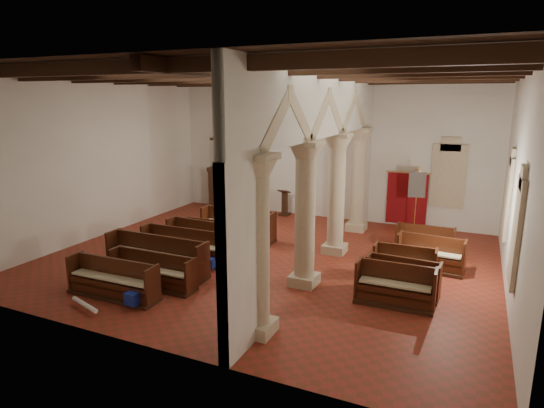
{
  "coord_description": "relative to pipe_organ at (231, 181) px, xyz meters",
  "views": [
    {
      "loc": [
        5.96,
        -12.87,
        5.18
      ],
      "look_at": [
        -0.1,
        0.5,
        1.75
      ],
      "focal_mm": 30.0,
      "sensor_mm": 36.0,
      "label": 1
    }
  ],
  "objects": [
    {
      "name": "floor",
      "position": [
        4.5,
        -5.5,
        -1.37
      ],
      "size": [
        14.0,
        14.0,
        0.0
      ],
      "primitive_type": "plane",
      "color": "maroon",
      "rests_on": "ground"
    },
    {
      "name": "nave_pew_2",
      "position": [
        1.97,
        -8.05,
        -0.99
      ],
      "size": [
        3.36,
        0.77,
        1.15
      ],
      "rotation": [
        0.0,
        0.0,
        0.0
      ],
      "color": "#361E11",
      "rests_on": "floor"
    },
    {
      "name": "hymnal_box_b",
      "position": [
        3.3,
        -7.21,
        -1.12
      ],
      "size": [
        0.3,
        0.25,
        0.3
      ],
      "primitive_type": "cube",
      "rotation": [
        0.0,
        0.0,
        0.03
      ],
      "color": "#17148D",
      "rests_on": "floor"
    },
    {
      "name": "aisle_pew_4",
      "position": [
        9.12,
        -2.97,
        -1.03
      ],
      "size": [
        1.9,
        0.67,
        1.0
      ],
      "rotation": [
        0.0,
        0.0,
        0.0
      ],
      "color": "#361E11",
      "rests_on": "floor"
    },
    {
      "name": "processional_banner",
      "position": [
        8.52,
        -1.0,
        -0.53
      ],
      "size": [
        0.6,
        0.77,
        2.7
      ],
      "rotation": [
        0.0,
        0.0,
        0.27
      ],
      "color": "#361E11",
      "rests_on": "floor"
    },
    {
      "name": "window_right_a",
      "position": [
        11.48,
        -7.0,
        0.83
      ],
      "size": [
        0.03,
        1.0,
        2.2
      ],
      "primitive_type": "cube",
      "color": "#306C5A",
      "rests_on": "wall_right"
    },
    {
      "name": "wall_back",
      "position": [
        4.5,
        0.5,
        1.63
      ],
      "size": [
        14.0,
        0.02,
        6.0
      ],
      "primitive_type": "cube",
      "color": "white",
      "rests_on": "floor"
    },
    {
      "name": "ceiling_beams",
      "position": [
        4.5,
        -5.5,
        4.45
      ],
      "size": [
        13.8,
        11.8,
        0.3
      ],
      "primitive_type": null,
      "color": "#361E11",
      "rests_on": "wall_back"
    },
    {
      "name": "nave_pew_0",
      "position": [
        1.96,
        -9.86,
        -1.03
      ],
      "size": [
        2.67,
        0.74,
        1.03
      ],
      "rotation": [
        0.0,
        0.0,
        0.02
      ],
      "color": "#361E11",
      "rests_on": "floor"
    },
    {
      "name": "wall_right",
      "position": [
        11.5,
        -5.5,
        1.63
      ],
      "size": [
        0.02,
        12.0,
        6.0
      ],
      "primitive_type": "cube",
      "color": "white",
      "rests_on": "floor"
    },
    {
      "name": "dossal_curtain",
      "position": [
        8.0,
        0.42,
        -0.21
      ],
      "size": [
        1.8,
        0.07,
        2.17
      ],
      "color": "maroon",
      "rests_on": "floor"
    },
    {
      "name": "ceiling",
      "position": [
        4.5,
        -5.5,
        4.63
      ],
      "size": [
        14.0,
        14.0,
        0.0
      ],
      "primitive_type": "plane",
      "rotation": [
        3.14,
        0.0,
        0.0
      ],
      "color": "#331D11",
      "rests_on": "wall_back"
    },
    {
      "name": "aisle_pew_1",
      "position": [
        8.94,
        -6.55,
        -1.03
      ],
      "size": [
        1.96,
        0.77,
        1.0
      ],
      "rotation": [
        0.0,
        0.0,
        -0.05
      ],
      "color": "#361E11",
      "rests_on": "floor"
    },
    {
      "name": "nave_pew_3",
      "position": [
        2.02,
        -6.71,
        -1.03
      ],
      "size": [
        3.08,
        0.73,
        1.04
      ],
      "rotation": [
        0.0,
        0.0,
        0.01
      ],
      "color": "#361E11",
      "rests_on": "floor"
    },
    {
      "name": "nave_pew_6",
      "position": [
        2.55,
        -4.02,
        -0.99
      ],
      "size": [
        2.88,
        0.84,
        1.15
      ],
      "rotation": [
        0.0,
        0.0,
        0.03
      ],
      "color": "#361E11",
      "rests_on": "floor"
    },
    {
      "name": "arcade",
      "position": [
        6.3,
        -5.5,
        2.19
      ],
      "size": [
        0.9,
        11.9,
        6.0
      ],
      "color": "beige",
      "rests_on": "floor"
    },
    {
      "name": "lectern",
      "position": [
        2.76,
        -0.01,
        -0.87
      ],
      "size": [
        0.5,
        0.51,
        1.21
      ],
      "rotation": [
        0.0,
        0.0,
        -0.05
      ],
      "color": "#361E11",
      "rests_on": "floor"
    },
    {
      "name": "tube_heater_a",
      "position": [
        1.88,
        -10.79,
        -1.21
      ],
      "size": [
        1.11,
        0.44,
        0.11
      ],
      "primitive_type": "cylinder",
      "rotation": [
        0.0,
        1.57,
        -0.3
      ],
      "color": "silver",
      "rests_on": "floor"
    },
    {
      "name": "nave_pew_1",
      "position": [
        2.46,
        -8.88,
        -1.05
      ],
      "size": [
        2.66,
        0.67,
        0.97
      ],
      "rotation": [
        0.0,
        0.0,
        0.01
      ],
      "color": "#361E11",
      "rests_on": "floor"
    },
    {
      "name": "wall_left",
      "position": [
        -2.5,
        -5.5,
        1.63
      ],
      "size": [
        0.02,
        12.0,
        6.0
      ],
      "primitive_type": "cube",
      "color": "white",
      "rests_on": "floor"
    },
    {
      "name": "window_back",
      "position": [
        9.5,
        0.48,
        0.83
      ],
      "size": [
        1.0,
        0.03,
        2.2
      ],
      "primitive_type": "cube",
      "color": "#306C5A",
      "rests_on": "wall_back"
    },
    {
      "name": "nave_pew_4",
      "position": [
        2.49,
        -5.84,
        -1.02
      ],
      "size": [
        3.35,
        0.87,
        1.08
      ],
      "rotation": [
        0.0,
        0.0,
        -0.04
      ],
      "color": "#361E11",
      "rests_on": "floor"
    },
    {
      "name": "wall_front",
      "position": [
        4.5,
        -11.5,
        1.63
      ],
      "size": [
        14.0,
        0.02,
        6.0
      ],
      "primitive_type": "cube",
      "color": "white",
      "rests_on": "floor"
    },
    {
      "name": "aisle_pew_3",
      "position": [
        9.44,
        -4.37,
        -1.01
      ],
      "size": [
        2.02,
        0.85,
        1.07
      ],
      "rotation": [
        0.0,
        0.0,
        -0.07
      ],
      "color": "#361E11",
      "rests_on": "floor"
    },
    {
      "name": "hymnal_box_c",
      "position": [
        4.58,
        -6.65,
        -1.11
      ],
      "size": [
        0.36,
        0.3,
        0.32
      ],
      "primitive_type": "cube",
      "rotation": [
        0.0,
        0.0,
        0.13
      ],
      "color": "#161591",
      "rests_on": "floor"
    },
    {
      "name": "pipe_organ",
      "position": [
        0.0,
        0.0,
        0.0
      ],
      "size": [
        2.1,
        0.85,
        4.4
      ],
      "color": "#361E11",
      "rests_on": "floor"
    },
    {
      "name": "window_right_b",
      "position": [
        11.48,
        -3.0,
        0.83
      ],
      "size": [
        0.03,
        1.0,
        2.2
      ],
      "primitive_type": "cube",
      "color": "#306C5A",
      "rests_on": "wall_right"
    },
    {
      "name": "aisle_pew_0",
      "position": [
        8.86,
        -7.26,
        -1.01
      ],
      "size": [
        1.99,
        0.75,
        1.08
      ],
      "rotation": [
        0.0,
        0.0,
        0.01
      ],
      "color": "#361E11",
      "rests_on": "floor"
    },
    {
      "name": "aisle_pew_2",
      "position": [
        8.84,
        -5.55,
        -1.02
      ],
      "size": [
        1.77,
        0.73,
        1.03
      ],
      "rotation": [
        0.0,
        0.0,
        0.03
      ],
      "color": "#361E11",
      "rests_on": "floor"
    },
    {
      "name": "hymnal_box_a",
      "position": [
        2.89,
        -10.19,
        -1.11
      ],
      "size": [
        0.33,
        0.27,
        0.32
      ],
      "primitive_type": "cube",
      "rotation": [
        0.0,
        0.0,
        -0.03
      ],
      "color": "navy",
      "rests_on": "floor"
    },
    {
      "name": "nave_pew_5",
      "position": [
        2.35,
        -5.14,
        -1.06
      ],
      "size": [
        2.72,
        0.8,
        0.95
      ],
      "rotation": [
        0.0,
        0.0,
        0.06
      ],
      "color": "#361E11",
      "rests_on": "floor"
    },
    {
      "name": "tube_heater_b",
      "position": [
        1.76,
        -9.59,
        -1.21
      ],
      "size": [
        0.98,
        0.27,
        0.1
      ],
      "primitive_type": "cylinder",
      "rotation": [
        0.0,
        1.57,
        0.17
      ],
      "color": "white",
      "rests_on": "floor"
    }
  ]
}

